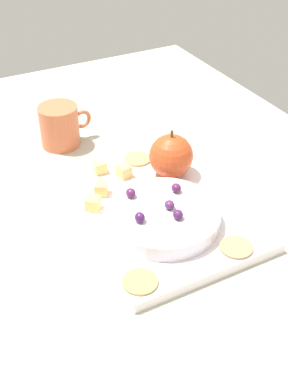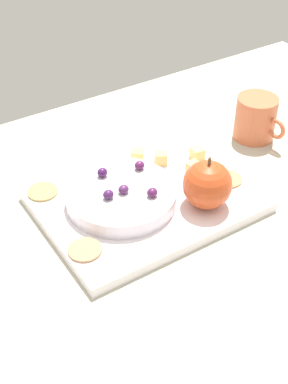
% 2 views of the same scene
% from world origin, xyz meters
% --- Properties ---
extents(table, '(1.44, 0.81, 0.03)m').
position_xyz_m(table, '(0.00, 0.00, 0.02)').
color(table, '#B7B49F').
rests_on(table, ground).
extents(platter, '(0.34, 0.26, 0.02)m').
position_xyz_m(platter, '(-0.05, -0.03, 0.04)').
color(platter, white).
rests_on(platter, table).
extents(serving_dish, '(0.18, 0.18, 0.03)m').
position_xyz_m(serving_dish, '(-0.01, -0.04, 0.06)').
color(serving_dish, silver).
rests_on(serving_dish, platter).
extents(apple_whole, '(0.08, 0.08, 0.08)m').
position_xyz_m(apple_whole, '(-0.12, 0.04, 0.09)').
color(apple_whole, '#CB471F').
rests_on(apple_whole, platter).
extents(apple_stem, '(0.01, 0.01, 0.01)m').
position_xyz_m(apple_stem, '(-0.12, 0.04, 0.13)').
color(apple_stem, brown).
rests_on(apple_stem, apple_whole).
extents(cheese_cube_0, '(0.03, 0.03, 0.02)m').
position_xyz_m(cheese_cube_0, '(-0.09, -0.13, 0.06)').
color(cheese_cube_0, '#E8D36B').
rests_on(cheese_cube_0, platter).
extents(cheese_cube_1, '(0.03, 0.03, 0.02)m').
position_xyz_m(cheese_cube_1, '(-0.12, -0.10, 0.06)').
color(cheese_cube_1, '#E3C26A').
rests_on(cheese_cube_1, platter).
extents(cheese_cube_2, '(0.03, 0.03, 0.02)m').
position_xyz_m(cheese_cube_2, '(-0.15, -0.04, 0.06)').
color(cheese_cube_2, '#E9C26D').
rests_on(cheese_cube_2, platter).
extents(cheese_cube_3, '(0.02, 0.02, 0.02)m').
position_xyz_m(cheese_cube_3, '(-0.19, -0.07, 0.06)').
color(cheese_cube_3, '#E4D073').
rests_on(cheese_cube_3, platter).
extents(cracker_0, '(0.05, 0.05, 0.00)m').
position_xyz_m(cracker_0, '(0.09, 0.03, 0.05)').
color(cracker_0, tan).
rests_on(cracker_0, platter).
extents(cracker_1, '(0.05, 0.05, 0.00)m').
position_xyz_m(cracker_1, '(0.09, -0.13, 0.05)').
color(cracker_1, tan).
rests_on(cracker_1, platter).
extents(cracker_2, '(0.05, 0.05, 0.00)m').
position_xyz_m(cracker_2, '(-0.19, 0.01, 0.05)').
color(cracker_2, tan).
rests_on(cracker_2, platter).
extents(grape_0, '(0.02, 0.02, 0.01)m').
position_xyz_m(grape_0, '(-0.01, -0.03, 0.08)').
color(grape_0, '#522756').
rests_on(grape_0, serving_dish).
extents(grape_1, '(0.02, 0.02, 0.02)m').
position_xyz_m(grape_1, '(0.02, -0.03, 0.08)').
color(grape_1, '#461E50').
rests_on(grape_1, serving_dish).
extents(grape_2, '(0.02, 0.02, 0.02)m').
position_xyz_m(grape_2, '(-0.06, -0.07, 0.08)').
color(grape_2, '#581F4E').
rests_on(grape_2, serving_dish).
extents(grape_3, '(0.02, 0.02, 0.01)m').
position_xyz_m(grape_3, '(-0.04, 0.00, 0.08)').
color(grape_3, '#541E4A').
rests_on(grape_3, serving_dish).
extents(grape_4, '(0.02, 0.02, 0.02)m').
position_xyz_m(grape_4, '(0.00, -0.09, 0.08)').
color(grape_4, '#421A4F').
rests_on(grape_4, serving_dish).
extents(cup, '(0.08, 0.11, 0.08)m').
position_xyz_m(cup, '(-0.34, -0.09, 0.07)').
color(cup, '#D46942').
rests_on(cup, table).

